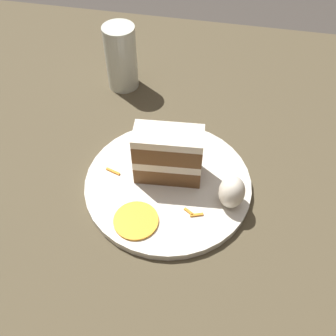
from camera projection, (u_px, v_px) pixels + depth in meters
name	position (u px, v px, depth m)	size (l,w,h in m)	color
ground_plane	(156.00, 202.00, 0.67)	(6.00, 6.00, 0.00)	#38332D
dining_table	(156.00, 197.00, 0.66)	(1.11, 1.16, 0.03)	#4C422D
plate	(168.00, 184.00, 0.65)	(0.27, 0.27, 0.01)	silver
cake_slice	(168.00, 155.00, 0.62)	(0.06, 0.11, 0.10)	brown
cream_dollop	(232.00, 192.00, 0.59)	(0.04, 0.04, 0.06)	silver
orange_garnish	(136.00, 221.00, 0.59)	(0.07, 0.07, 0.00)	orange
carrot_shreds_scatter	(167.00, 181.00, 0.64)	(0.17, 0.17, 0.00)	orange
drinking_glass	(122.00, 62.00, 0.79)	(0.06, 0.06, 0.13)	beige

